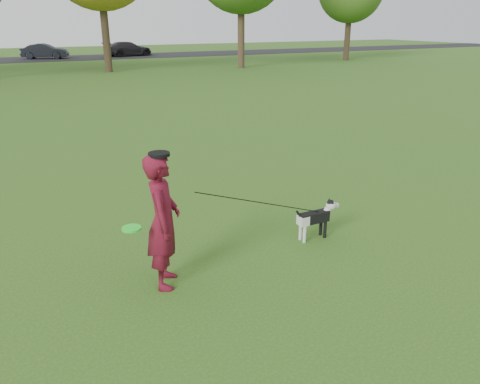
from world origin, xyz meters
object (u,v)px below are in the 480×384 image
man (163,221)px  dog (317,216)px  car_mid (45,51)px  car_right (128,49)px

man → dog: 2.57m
car_mid → car_right: (7.33, 0.00, 0.02)m
dog → man: bearing=-174.8°
man → car_right: man is taller
man → car_right: (9.80, 40.47, -0.20)m
car_right → dog: bearing=159.3°
dog → car_right: size_ratio=0.18×
dog → car_right: car_right is taller
car_mid → car_right: car_right is taller
dog → car_right: (7.29, 40.24, 0.30)m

